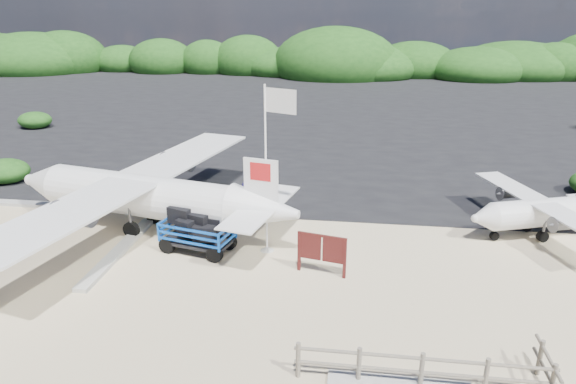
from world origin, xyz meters
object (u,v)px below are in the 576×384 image
at_px(signboard, 321,274).
at_px(aircraft_large, 461,137).
at_px(crew_b, 246,191).
at_px(aircraft_small, 240,96).
at_px(baggage_cart, 199,251).
at_px(crew_a, 214,222).
at_px(flagpole, 267,250).

xyz_separation_m(signboard, aircraft_large, (8.47, 21.18, 0.00)).
distance_m(signboard, crew_b, 6.67).
relative_size(aircraft_large, aircraft_small, 2.42).
bearing_deg(aircraft_small, aircraft_large, 123.26).
bearing_deg(aircraft_large, baggage_cart, 69.15).
bearing_deg(signboard, crew_a, 166.01).
bearing_deg(baggage_cart, crew_b, 90.90).
distance_m(crew_b, aircraft_large, 19.99).
distance_m(baggage_cart, signboard, 4.90).
relative_size(flagpole, signboard, 3.39).
distance_m(flagpole, crew_b, 4.29).
relative_size(crew_a, crew_b, 0.76).
xyz_separation_m(baggage_cart, crew_a, (0.32, 1.07, 0.74)).
relative_size(flagpole, crew_b, 3.26).
distance_m(flagpole, aircraft_large, 22.34).
bearing_deg(aircraft_small, flagpole, 85.36).
distance_m(baggage_cart, aircraft_large, 24.00).
distance_m(signboard, crew_a, 5.02).
bearing_deg(aircraft_large, crew_a, 68.35).
distance_m(baggage_cart, flagpole, 2.61).
relative_size(baggage_cart, aircraft_small, 0.45).
distance_m(baggage_cart, crew_b, 4.47).
bearing_deg(crew_a, baggage_cart, 83.36).
bearing_deg(aircraft_small, crew_a, 82.03).
bearing_deg(crew_b, aircraft_large, -143.61).
xyz_separation_m(flagpole, signboard, (2.18, -1.55, 0.00)).
bearing_deg(baggage_cart, crew_a, 87.10).
distance_m(baggage_cart, crew_a, 1.34).
bearing_deg(signboard, crew_b, 137.60).
xyz_separation_m(signboard, crew_b, (-3.78, 5.41, 0.96)).
bearing_deg(aircraft_small, crew_b, 84.30).
height_order(signboard, crew_b, crew_b).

